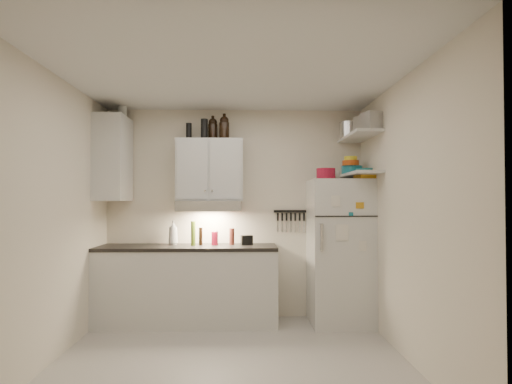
{
  "coord_description": "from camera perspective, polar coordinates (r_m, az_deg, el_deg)",
  "views": [
    {
      "loc": [
        0.12,
        -3.89,
        1.44
      ],
      "look_at": [
        0.25,
        0.9,
        1.55
      ],
      "focal_mm": 30.0,
      "sensor_mm": 36.0,
      "label": 1
    }
  ],
  "objects": [
    {
      "name": "ceiling",
      "position": [
        4.06,
        -3.3,
        15.43
      ],
      "size": [
        3.2,
        3.0,
        0.02
      ],
      "primitive_type": "cube",
      "color": "silver",
      "rests_on": "ground"
    },
    {
      "name": "vinegar_bottle",
      "position": [
        5.18,
        -7.39,
        -5.89
      ],
      "size": [
        0.05,
        0.05,
        0.21
      ],
      "primitive_type": "cylinder",
      "rotation": [
        0.0,
        0.0,
        0.2
      ],
      "color": "black",
      "rests_on": "countertop"
    },
    {
      "name": "bowl_orange",
      "position": [
        5.26,
        12.5,
        3.78
      ],
      "size": [
        0.2,
        0.2,
        0.06
      ],
      "primitive_type": "cylinder",
      "color": "#BE4511",
      "rests_on": "bowl_teal"
    },
    {
      "name": "countertop",
      "position": [
        5.16,
        -9.09,
        -7.31
      ],
      "size": [
        2.1,
        0.62,
        0.04
      ],
      "primitive_type": "cube",
      "color": "black",
      "rests_on": "base_cabinet"
    },
    {
      "name": "back_wall",
      "position": [
        5.4,
        -2.83,
        -2.8
      ],
      "size": [
        3.2,
        0.02,
        2.6
      ],
      "primitive_type": "cube",
      "color": "beige",
      "rests_on": "ground"
    },
    {
      "name": "growler_b",
      "position": [
        5.26,
        -4.25,
        8.59
      ],
      "size": [
        0.15,
        0.15,
        0.29
      ],
      "primitive_type": null,
      "rotation": [
        0.0,
        0.0,
        0.34
      ],
      "color": "black",
      "rests_on": "upper_cabinet"
    },
    {
      "name": "dutch_oven",
      "position": [
        5.02,
        9.3,
        2.4
      ],
      "size": [
        0.26,
        0.26,
        0.13
      ],
      "primitive_type": "cylinder",
      "rotation": [
        0.0,
        0.0,
        0.2
      ],
      "color": "maroon",
      "rests_on": "fridge"
    },
    {
      "name": "red_jar",
      "position": [
        5.18,
        -5.53,
        -6.18
      ],
      "size": [
        0.1,
        0.1,
        0.16
      ],
      "primitive_type": "cylinder",
      "rotation": [
        0.0,
        0.0,
        0.32
      ],
      "color": "maroon",
      "rests_on": "countertop"
    },
    {
      "name": "left_wall",
      "position": [
        4.26,
        -25.58,
        -3.08
      ],
      "size": [
        0.02,
        3.0,
        2.6
      ],
      "primitive_type": "cube",
      "color": "beige",
      "rests_on": "ground"
    },
    {
      "name": "bowl_yellow",
      "position": [
        5.26,
        12.5,
        4.37
      ],
      "size": [
        0.15,
        0.15,
        0.05
      ],
      "primitive_type": "cylinder",
      "color": "gold",
      "rests_on": "bowl_orange"
    },
    {
      "name": "caddy",
      "position": [
        5.18,
        -1.24,
        -6.43
      ],
      "size": [
        0.15,
        0.12,
        0.12
      ],
      "primitive_type": "cube",
      "rotation": [
        0.0,
        0.0,
        0.19
      ],
      "color": "black",
      "rests_on": "countertop"
    },
    {
      "name": "plates",
      "position": [
        5.16,
        14.3,
        2.74
      ],
      "size": [
        0.27,
        0.27,
        0.05
      ],
      "primitive_type": "cylinder",
      "rotation": [
        0.0,
        0.0,
        0.34
      ],
      "color": "#187688",
      "rests_on": "shelf_lo"
    },
    {
      "name": "thermos_a",
      "position": [
        5.27,
        -6.91,
        8.33
      ],
      "size": [
        0.11,
        0.11,
        0.24
      ],
      "primitive_type": "cylinder",
      "rotation": [
        0.0,
        0.0,
        -0.35
      ],
      "color": "black",
      "rests_on": "upper_cabinet"
    },
    {
      "name": "right_wall",
      "position": [
        4.16,
        19.45,
        -3.18
      ],
      "size": [
        0.02,
        3.0,
        2.6
      ],
      "primitive_type": "cube",
      "color": "beige",
      "rests_on": "ground"
    },
    {
      "name": "stock_pot",
      "position": [
        5.35,
        12.42,
        8.05
      ],
      "size": [
        0.32,
        0.32,
        0.19
      ],
      "primitive_type": "cylinder",
      "rotation": [
        0.0,
        0.0,
        -0.27
      ],
      "color": "silver",
      "rests_on": "shelf_hi"
    },
    {
      "name": "oil_bottle",
      "position": [
        5.15,
        -8.37,
        -5.48
      ],
      "size": [
        0.07,
        0.07,
        0.29
      ],
      "primitive_type": "cylinder",
      "rotation": [
        0.0,
        0.0,
        -0.35
      ],
      "color": "#546F1B",
      "rests_on": "countertop"
    },
    {
      "name": "range_hood",
      "position": [
        5.17,
        -6.22,
        -1.86
      ],
      "size": [
        0.76,
        0.46,
        0.12
      ],
      "primitive_type": "cube",
      "color": "silver",
      "rests_on": "back_wall"
    },
    {
      "name": "knife_strip",
      "position": [
        5.4,
        4.61,
        -2.58
      ],
      "size": [
        0.42,
        0.02,
        0.03
      ],
      "primitive_type": "cube",
      "color": "black",
      "rests_on": "back_wall"
    },
    {
      "name": "shelf_lo",
      "position": [
        5.1,
        13.58,
        2.32
      ],
      "size": [
        0.3,
        0.95,
        0.03
      ],
      "primitive_type": "cube",
      "color": "silver",
      "rests_on": "right_wall"
    },
    {
      "name": "thermos_b",
      "position": [
        5.33,
        -8.95,
        7.99
      ],
      "size": [
        0.08,
        0.08,
        0.2
      ],
      "primitive_type": "cylinder",
      "rotation": [
        0.0,
        0.0,
        -0.2
      ],
      "color": "black",
      "rests_on": "upper_cabinet"
    },
    {
      "name": "side_cabinet",
      "position": [
        5.34,
        -18.53,
        4.23
      ],
      "size": [
        0.33,
        0.55,
        1.0
      ],
      "primitive_type": "cube",
      "color": "silver",
      "rests_on": "left_wall"
    },
    {
      "name": "tin_a",
      "position": [
        5.1,
        14.31,
        8.6
      ],
      "size": [
        0.25,
        0.24,
        0.2
      ],
      "primitive_type": "cube",
      "rotation": [
        0.0,
        0.0,
        0.32
      ],
      "color": "#AAAAAD",
      "rests_on": "shelf_hi"
    },
    {
      "name": "soap_bottle",
      "position": [
        5.31,
        -10.99,
        -5.13
      ],
      "size": [
        0.15,
        0.15,
        0.33
      ],
      "primitive_type": "imported",
      "rotation": [
        0.0,
        0.0,
        0.24
      ],
      "color": "silver",
      "rests_on": "countertop"
    },
    {
      "name": "pepper_mill",
      "position": [
        5.21,
        -3.24,
        -5.95
      ],
      "size": [
        0.07,
        0.07,
        0.2
      ],
      "primitive_type": "cylinder",
      "rotation": [
        0.0,
        0.0,
        -0.17
      ],
      "color": "#57221A",
      "rests_on": "countertop"
    },
    {
      "name": "upper_cabinet",
      "position": [
        5.25,
        -6.15,
        2.9
      ],
      "size": [
        0.8,
        0.33,
        0.75
      ],
      "primitive_type": "cube",
      "color": "silver",
      "rests_on": "back_wall"
    },
    {
      "name": "growler_a",
      "position": [
        5.35,
        -5.78,
        8.37
      ],
      "size": [
        0.14,
        0.14,
        0.28
      ],
      "primitive_type": null,
      "rotation": [
        0.0,
        0.0,
        0.19
      ],
      "color": "black",
      "rests_on": "upper_cabinet"
    },
    {
      "name": "side_jar",
      "position": [
        5.49,
        -17.4,
        10.11
      ],
      "size": [
        0.11,
        0.11,
        0.14
      ],
      "primitive_type": "cylinder",
      "rotation": [
        0.0,
        0.0,
        -0.03
      ],
      "color": "silver",
      "rests_on": "side_cabinet"
    },
    {
      "name": "bowl_teal",
      "position": [
        5.31,
        12.66,
        2.87
      ],
      "size": [
        0.25,
        0.25,
        0.1
      ],
      "primitive_type": "cylinder",
      "color": "#187688",
      "rests_on": "shelf_lo"
    },
    {
      "name": "spice_jar",
      "position": [
        5.18,
        10.77,
        2.16
      ],
      "size": [
        0.07,
        0.07,
        0.1
      ],
      "primitive_type": "cylinder",
      "rotation": [
        0.0,
        0.0,
        -0.09
      ],
      "color": "silver",
      "rests_on": "fridge"
    },
    {
      "name": "tin_b",
      "position": [
        4.85,
        15.23,
        9.08
      ],
      "size": [
        0.24,
        0.24,
        0.19
      ],
      "primitive_type": "cube",
      "rotation": [
        0.0,
        0.0,
        0.32
      ],
      "color": "#AAAAAD",
      "rests_on": "shelf_hi"
    },
    {
      "name": "fridge",
      "position": [
        5.2,
        11.1,
        -7.8
      ],
      "size": [
        0.7,
        0.68,
        1.7
      ],
      "primitive_type": "cube",
      "color": "silver",
      "rests_on": "floor"
    },
    {
      "name": "shelf_hi",
      "position": [
        5.14,
        13.56,
        7.22
      ],
      "size": [
        0.3,
        0.95,
        0.03
      ],
      "primitive_type": "cube",
      "color": "silver",
      "rests_on": "right_wall"
    },
    {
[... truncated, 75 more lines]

